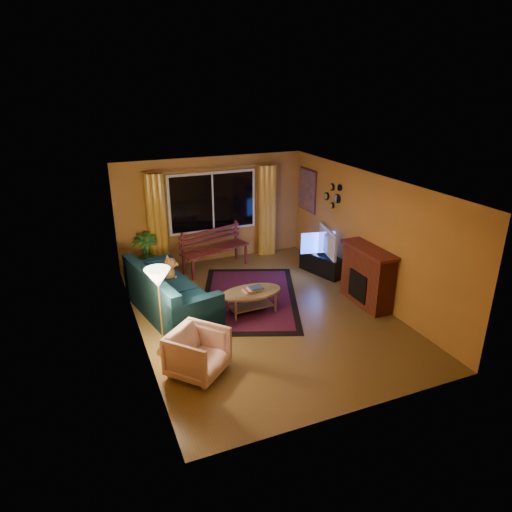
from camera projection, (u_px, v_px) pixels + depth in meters
name	position (u px, v px, depth m)	size (l,w,h in m)	color
floor	(262.00, 313.00, 8.66)	(4.50, 6.00, 0.02)	brown
ceiling	(263.00, 182.00, 7.74)	(4.50, 6.00, 0.02)	white
wall_back	(212.00, 210.00, 10.79)	(4.50, 0.02, 2.50)	#BA8038
wall_left	(134.00, 270.00, 7.39)	(0.02, 6.00, 2.50)	#BA8038
wall_right	(367.00, 236.00, 9.00)	(0.02, 6.00, 2.50)	#BA8038
window	(213.00, 202.00, 10.66)	(2.00, 0.02, 1.30)	black
curtain_rod	(212.00, 168.00, 10.33)	(0.03, 0.03, 3.20)	#BF8C3F
curtain_left	(157.00, 223.00, 10.24)	(0.36, 0.36, 2.24)	gold
curtain_right	(267.00, 211.00, 11.20)	(0.36, 0.36, 2.24)	gold
bench	(216.00, 259.00, 10.57)	(1.64, 0.48, 0.49)	#521B19
potted_plant	(146.00, 255.00, 10.16)	(0.55, 0.55, 0.98)	#235B1E
sofa	(171.00, 291.00, 8.46)	(0.98, 2.29, 0.93)	#0B283D
dog	(167.00, 270.00, 8.84)	(0.30, 0.41, 0.44)	olive
armchair	(198.00, 351.00, 6.74)	(0.76, 0.71, 0.78)	beige
floor_lamp	(161.00, 312.00, 7.13)	(0.25, 0.25, 1.47)	#BF8C3F
rug	(249.00, 298.00, 9.23)	(1.88, 2.96, 0.02)	maroon
coffee_table	(251.00, 301.00, 8.62)	(1.18, 1.18, 0.43)	#96805E
tv_console	(322.00, 264.00, 10.33)	(0.36, 1.09, 0.45)	black
television	(323.00, 242.00, 10.14)	(1.05, 0.14, 0.60)	black
fireplace	(367.00, 277.00, 8.84)	(0.40, 1.20, 1.10)	maroon
mirror_cluster	(332.00, 194.00, 9.90)	(0.06, 0.60, 0.56)	black
painting	(307.00, 190.00, 10.95)	(0.04, 0.76, 0.96)	#C96619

